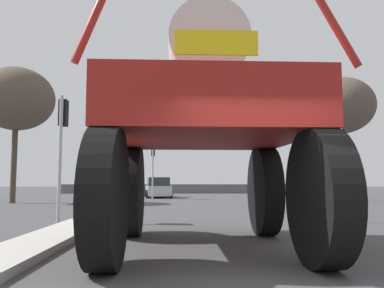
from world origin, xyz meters
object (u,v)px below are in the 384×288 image
Objects in this scene: bare_tree_right at (341,106)px; oversize_sprayer at (205,129)px; traffic_signal_near_left at (62,130)px; traffic_signal_near_right at (339,133)px; traffic_signal_far_left at (153,158)px; sedan_ahead at (158,188)px; bare_tree_left at (17,99)px.

oversize_sprayer is at bearing -119.63° from bare_tree_right.
traffic_signal_near_left is 0.51× the size of bare_tree_right.
traffic_signal_near_right is 0.97× the size of traffic_signal_far_left.
oversize_sprayer is 6.40m from traffic_signal_near_left.
oversize_sprayer is 19.37m from bare_tree_right.
bare_tree_left is at bearing 124.15° from sedan_ahead.
bare_tree_left is at bearing 119.54° from traffic_signal_near_left.
bare_tree_right reaches higher than sedan_ahead.
traffic_signal_far_left is (-7.09, 15.06, 0.08)m from traffic_signal_near_right.
sedan_ahead is 1.09× the size of traffic_signal_near_left.
bare_tree_right is (9.41, 16.54, 3.62)m from oversize_sprayer.
oversize_sprayer reaches higher than traffic_signal_near_left.
traffic_signal_near_right reaches higher than sedan_ahead.
traffic_signal_near_left is at bearing -179.99° from traffic_signal_near_right.
bare_tree_left reaches higher than traffic_signal_near_right.
traffic_signal_near_left is (-1.87, -17.68, 2.16)m from sedan_ahead.
traffic_signal_far_left is (-0.20, -2.62, 2.15)m from sedan_ahead.
bare_tree_right reaches higher than traffic_signal_far_left.
oversize_sprayer reaches higher than traffic_signal_far_left.
oversize_sprayer is at bearing -133.50° from traffic_signal_near_right.
oversize_sprayer reaches higher than traffic_signal_near_right.
traffic_signal_near_right is at bearing 0.01° from traffic_signal_near_left.
traffic_signal_far_left is at bearing 30.56° from bare_tree_left.
sedan_ahead is (-2.35, 22.46, -1.58)m from oversize_sprayer.
traffic_signal_near_left reaches higher than traffic_signal_far_left.
bare_tree_left is at bearing 32.13° from oversize_sprayer.
oversize_sprayer is at bearing -48.53° from traffic_signal_near_left.
traffic_signal_near_left is 15.15m from traffic_signal_far_left.
traffic_signal_near_left is 18.26m from bare_tree_right.
bare_tree_right is at bearing 3.57° from bare_tree_left.
bare_tree_left reaches higher than bare_tree_right.
sedan_ahead is 0.55× the size of bare_tree_left.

